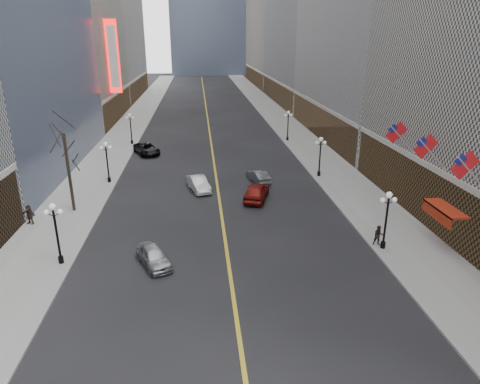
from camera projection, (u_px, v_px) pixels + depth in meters
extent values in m
cube|color=gray|center=(296.00, 135.00, 70.05)|extent=(6.00, 230.00, 0.15)
cube|color=gray|center=(122.00, 139.00, 67.50)|extent=(6.00, 230.00, 0.15)
cube|color=gold|center=(209.00, 125.00, 78.15)|extent=(0.25, 200.00, 0.02)
cube|color=#4C3932|center=(479.00, 220.00, 31.24)|extent=(2.80, 41.00, 5.00)
cube|color=#4C3932|center=(326.00, 121.00, 67.71)|extent=(2.80, 35.00, 5.00)
cube|color=#4C3932|center=(281.00, 92.00, 103.25)|extent=(2.80, 39.00, 5.00)
cube|color=#4C3932|center=(257.00, 77.00, 143.46)|extent=(2.80, 45.00, 5.00)
cube|color=#4C3932|center=(111.00, 106.00, 82.13)|extent=(2.80, 29.00, 5.00)
cube|color=#4C3932|center=(135.00, 87.00, 113.93)|extent=(2.80, 37.00, 5.00)
cylinder|color=black|center=(383.00, 245.00, 32.33)|extent=(0.36, 0.36, 0.50)
cylinder|color=black|center=(386.00, 224.00, 31.73)|extent=(0.16, 0.16, 4.00)
sphere|color=white|center=(389.00, 195.00, 30.94)|extent=(0.44, 0.44, 0.44)
sphere|color=white|center=(383.00, 200.00, 31.04)|extent=(0.36, 0.36, 0.36)
sphere|color=white|center=(395.00, 200.00, 31.12)|extent=(0.36, 0.36, 0.36)
cylinder|color=black|center=(319.00, 174.00, 49.16)|extent=(0.36, 0.36, 0.50)
cylinder|color=black|center=(320.00, 159.00, 48.56)|extent=(0.16, 0.16, 4.00)
sphere|color=white|center=(321.00, 139.00, 47.77)|extent=(0.44, 0.44, 0.44)
sphere|color=white|center=(317.00, 143.00, 47.87)|extent=(0.36, 0.36, 0.36)
sphere|color=white|center=(325.00, 142.00, 47.95)|extent=(0.36, 0.36, 0.36)
cylinder|color=black|center=(287.00, 139.00, 65.99)|extent=(0.36, 0.36, 0.50)
cylinder|color=black|center=(288.00, 127.00, 65.39)|extent=(0.16, 0.16, 4.00)
sphere|color=white|center=(288.00, 112.00, 64.61)|extent=(0.44, 0.44, 0.44)
sphere|color=white|center=(285.00, 115.00, 64.70)|extent=(0.36, 0.36, 0.36)
sphere|color=white|center=(291.00, 115.00, 64.79)|extent=(0.36, 0.36, 0.36)
cylinder|color=black|center=(61.00, 260.00, 30.18)|extent=(0.36, 0.36, 0.50)
cylinder|color=black|center=(57.00, 237.00, 29.58)|extent=(0.16, 0.16, 4.00)
sphere|color=white|center=(52.00, 206.00, 28.79)|extent=(0.44, 0.44, 0.44)
sphere|color=white|center=(46.00, 212.00, 28.89)|extent=(0.36, 0.36, 0.36)
sphere|color=white|center=(60.00, 212.00, 28.97)|extent=(0.36, 0.36, 0.36)
cylinder|color=black|center=(109.00, 180.00, 47.01)|extent=(0.36, 0.36, 0.50)
cylinder|color=black|center=(108.00, 164.00, 46.41)|extent=(0.16, 0.16, 4.00)
sphere|color=white|center=(105.00, 144.00, 45.62)|extent=(0.44, 0.44, 0.44)
sphere|color=white|center=(101.00, 148.00, 45.72)|extent=(0.36, 0.36, 0.36)
sphere|color=white|center=(110.00, 147.00, 45.80)|extent=(0.36, 0.36, 0.36)
cylinder|color=black|center=(132.00, 142.00, 63.84)|extent=(0.36, 0.36, 0.50)
cylinder|color=black|center=(131.00, 130.00, 63.24)|extent=(0.16, 0.16, 4.00)
sphere|color=white|center=(130.00, 115.00, 62.46)|extent=(0.44, 0.44, 0.44)
sphere|color=white|center=(127.00, 118.00, 62.55)|extent=(0.36, 0.36, 0.36)
sphere|color=white|center=(133.00, 118.00, 62.64)|extent=(0.36, 0.36, 0.36)
cylinder|color=#B2B2B7|center=(473.00, 175.00, 27.69)|extent=(2.49, 0.12, 2.49)
cube|color=red|center=(465.00, 165.00, 27.41)|extent=(1.94, 0.04, 1.94)
cube|color=navy|center=(461.00, 160.00, 27.26)|extent=(0.88, 0.06, 0.88)
cylinder|color=#B2B2B7|center=(433.00, 155.00, 32.37)|extent=(2.49, 0.12, 2.49)
cube|color=red|center=(426.00, 147.00, 32.09)|extent=(1.94, 0.04, 1.94)
cube|color=navy|center=(422.00, 142.00, 31.94)|extent=(0.88, 0.06, 0.88)
cylinder|color=#B2B2B7|center=(403.00, 140.00, 37.05)|extent=(2.49, 0.12, 2.49)
cube|color=red|center=(396.00, 133.00, 36.76)|extent=(1.94, 0.04, 1.94)
cube|color=navy|center=(393.00, 129.00, 36.61)|extent=(0.88, 0.06, 0.88)
cube|color=maroon|center=(446.00, 208.00, 31.78)|extent=(1.40, 4.00, 0.15)
cube|color=maroon|center=(436.00, 214.00, 31.86)|extent=(0.10, 4.00, 0.90)
cube|color=red|center=(113.00, 57.00, 72.59)|extent=(2.00, 0.50, 12.00)
cube|color=white|center=(113.00, 57.00, 72.60)|extent=(1.40, 0.55, 10.00)
cylinder|color=#2D231C|center=(69.00, 173.00, 38.23)|extent=(0.28, 0.28, 7.20)
imported|color=#93979A|center=(154.00, 256.00, 30.05)|extent=(3.16, 4.34, 1.37)
imported|color=silver|center=(199.00, 184.00, 44.70)|extent=(2.69, 4.69, 1.46)
imported|color=black|center=(147.00, 149.00, 58.56)|extent=(4.47, 5.97, 1.51)
imported|color=maroon|center=(256.00, 191.00, 42.15)|extent=(3.46, 5.42, 1.72)
imported|color=#555B5E|center=(258.00, 176.00, 47.32)|extent=(2.41, 4.32, 1.35)
imported|color=black|center=(379.00, 235.00, 32.57)|extent=(0.84, 0.54, 1.61)
imported|color=#33241C|center=(29.00, 215.00, 36.32)|extent=(1.60, 1.10, 1.68)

